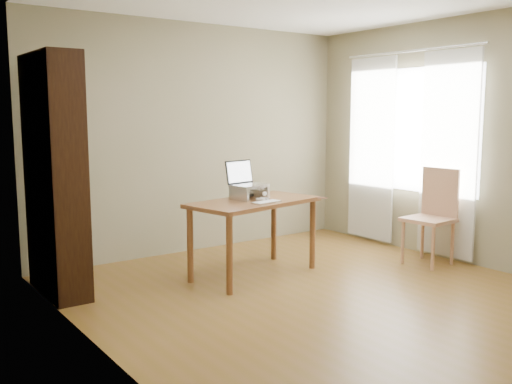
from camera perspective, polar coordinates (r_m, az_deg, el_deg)
name	(u,v)px	position (r m, az deg, el deg)	size (l,w,h in m)	color
room	(335,148)	(4.83, 7.91, 4.37)	(4.04, 4.54, 2.64)	brown
bookshelf	(56,176)	(5.26, -19.41, 1.53)	(0.30, 0.90, 2.10)	black
curtains	(407,150)	(6.76, 14.89, 4.07)	(0.03, 1.90, 2.25)	white
desk	(254,211)	(5.57, -0.20, -1.91)	(1.40, 0.89, 0.75)	brown
laptop_stand	(249,191)	(5.60, -0.68, 0.12)	(0.32, 0.25, 0.13)	silver
laptop	(246,179)	(5.64, -1.04, 1.30)	(0.39, 0.35, 0.24)	silver
keyboard	(267,202)	(5.37, 1.06, -1.03)	(0.31, 0.16, 0.02)	silver
coaster	(322,198)	(5.72, 6.65, -0.58)	(0.10, 0.10, 0.01)	brown
cat	(247,192)	(5.63, -0.87, -0.04)	(0.24, 0.48, 0.15)	#4F463E
chair	(433,212)	(6.31, 17.32, -1.95)	(0.48, 0.48, 1.01)	tan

